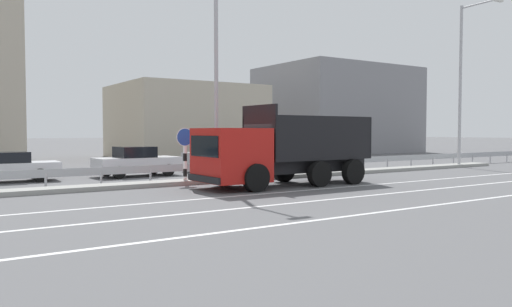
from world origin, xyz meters
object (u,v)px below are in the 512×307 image
object	(u,v)px
street_lamp_2	(463,78)
street_lamp_1	(218,46)
parked_car_4	(137,161)
dump_truck	(267,156)
median_road_sign	(185,154)
parked_car_5	(222,157)
parked_car_6	(309,156)
parked_car_3	(1,167)

from	to	relation	value
street_lamp_2	street_lamp_1	bearing A→B (deg)	178.69
parked_car_4	dump_truck	bearing A→B (deg)	16.86
street_lamp_1	street_lamp_2	xyz separation A→B (m)	(16.90, -0.39, -0.40)
street_lamp_2	parked_car_4	size ratio (longest dim) A/B	2.38
median_road_sign	street_lamp_2	distance (m)	18.97
dump_truck	street_lamp_1	xyz separation A→B (m)	(-0.72, 2.71, 4.68)
parked_car_4	parked_car_5	xyz separation A→B (m)	(5.10, 0.51, 0.06)
parked_car_4	parked_car_5	world-z (taller)	parked_car_5
street_lamp_1	parked_car_6	bearing A→B (deg)	28.46
dump_truck	median_road_sign	xyz separation A→B (m)	(-2.31, 2.70, 0.04)
median_road_sign	parked_car_3	distance (m)	8.12
parked_car_3	parked_car_6	xyz separation A→B (m)	(17.09, -0.04, -0.01)
dump_truck	street_lamp_2	xyz separation A→B (m)	(16.18, 2.33, 4.28)
street_lamp_1	parked_car_6	world-z (taller)	street_lamp_1
street_lamp_1	parked_car_3	bearing A→B (deg)	147.82
parked_car_3	parked_car_5	size ratio (longest dim) A/B	1.15
median_road_sign	parked_car_5	distance (m)	7.08
street_lamp_2	parked_car_3	size ratio (longest dim) A/B	2.06
median_road_sign	dump_truck	bearing A→B (deg)	-49.45
parked_car_3	parked_car_4	world-z (taller)	parked_car_4
street_lamp_1	street_lamp_2	distance (m)	16.91
parked_car_4	parked_car_6	bearing A→B (deg)	88.13
dump_truck	street_lamp_1	bearing A→B (deg)	14.44
dump_truck	parked_car_4	xyz separation A→B (m)	(-2.69, 7.45, -0.48)
parked_car_3	parked_car_4	bearing A→B (deg)	-91.49
parked_car_3	street_lamp_1	bearing A→B (deg)	-121.10
parked_car_3	parked_car_6	world-z (taller)	parked_car_3
parked_car_5	street_lamp_1	bearing A→B (deg)	146.30
street_lamp_1	parked_car_4	size ratio (longest dim) A/B	2.59
median_road_sign	street_lamp_1	bearing A→B (deg)	0.41
street_lamp_1	parked_car_6	distance (m)	11.64
street_lamp_1	parked_car_6	size ratio (longest dim) A/B	2.42
street_lamp_2	parked_car_6	distance (m)	10.58
dump_truck	street_lamp_2	bearing A→B (deg)	-82.29
dump_truck	parked_car_5	xyz separation A→B (m)	(2.41, 7.96, -0.43)
parked_car_4	parked_car_6	size ratio (longest dim) A/B	0.93
street_lamp_2	parked_car_5	world-z (taller)	street_lamp_2
street_lamp_2	parked_car_3	xyz separation A→B (m)	(-24.85, 5.39, -4.82)
dump_truck	parked_car_3	size ratio (longest dim) A/B	1.60
median_road_sign	street_lamp_1	xyz separation A→B (m)	(1.59, 0.01, 4.64)
dump_truck	parked_car_3	world-z (taller)	dump_truck
parked_car_6	street_lamp_2	bearing A→B (deg)	-121.02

